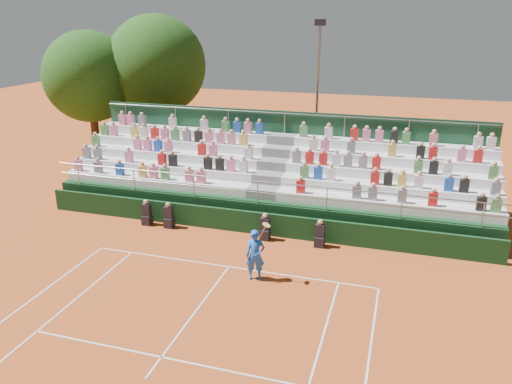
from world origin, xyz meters
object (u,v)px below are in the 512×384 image
(tennis_player, at_px, (255,255))
(floodlight_mast, at_px, (318,86))
(tree_west, at_px, (89,77))
(tree_east, at_px, (157,65))

(tennis_player, relative_size, floodlight_mast, 0.25)
(tree_west, height_order, floodlight_mast, floodlight_mast)
(tennis_player, relative_size, tree_west, 0.27)
(tennis_player, height_order, floodlight_mast, floodlight_mast)
(tennis_player, xyz_separation_m, floodlight_mast, (-0.45, 13.87, 4.11))
(tree_west, xyz_separation_m, tree_east, (3.67, 1.97, 0.63))
(tennis_player, xyz_separation_m, tree_west, (-14.51, 12.14, 4.37))
(floodlight_mast, bearing_deg, tree_west, -172.99)
(tree_west, bearing_deg, tree_east, 28.30)
(tennis_player, bearing_deg, floodlight_mast, 91.87)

